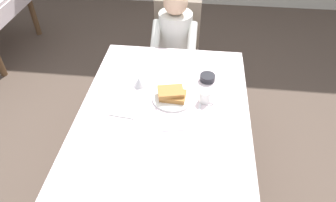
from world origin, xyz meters
name	(u,v)px	position (x,y,z in m)	size (l,w,h in m)	color
ground_plane	(165,176)	(0.00, 0.00, 0.00)	(14.00, 14.00, 0.00)	brown
dining_table_main	(164,120)	(0.00, 0.00, 0.65)	(1.12, 1.52, 0.74)	silver
chair_diner	(176,44)	(-0.03, 1.17, 0.53)	(0.44, 0.45, 0.93)	#7A6B5B
diner_person	(175,40)	(-0.03, 1.01, 0.67)	(0.40, 0.43, 1.12)	silver
plate_breakfast	(173,98)	(0.05, 0.12, 0.75)	(0.28, 0.28, 0.02)	white
breakfast_stack	(172,94)	(0.04, 0.12, 0.79)	(0.20, 0.16, 0.06)	#A36B33
cup_coffee	(205,96)	(0.26, 0.12, 0.78)	(0.11, 0.08, 0.08)	white
bowl_butter	(207,78)	(0.27, 0.35, 0.76)	(0.11, 0.11, 0.04)	black
syrup_pitcher	(139,82)	(-0.20, 0.23, 0.78)	(0.08, 0.08, 0.07)	silver
fork_left_of_plate	(145,98)	(-0.14, 0.10, 0.74)	(0.18, 0.01, 0.01)	silver
knife_right_of_plate	(201,102)	(0.24, 0.10, 0.74)	(0.20, 0.01, 0.01)	silver
spoon_near_edge	(172,130)	(0.07, -0.17, 0.74)	(0.15, 0.01, 0.01)	silver
napkin_folded	(124,111)	(-0.25, -0.04, 0.74)	(0.17, 0.12, 0.01)	white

